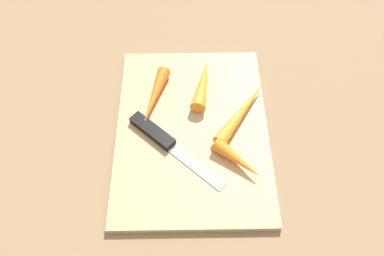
{
  "coord_description": "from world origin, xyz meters",
  "views": [
    {
      "loc": [
        -0.37,
        0.01,
        0.56
      ],
      "look_at": [
        0.0,
        0.0,
        0.01
      ],
      "focal_mm": 36.17,
      "sensor_mm": 36.0,
      "label": 1
    }
  ],
  "objects_px": {
    "carrot_longest": "(242,111)",
    "carrot_shortest": "(238,160)",
    "knife": "(158,135)",
    "cutting_board": "(192,130)",
    "carrot_short": "(203,83)",
    "carrot_long": "(154,96)"
  },
  "relations": [
    {
      "from": "knife",
      "to": "carrot_longest",
      "type": "bearing_deg",
      "value": 59.06
    },
    {
      "from": "cutting_board",
      "to": "carrot_long",
      "type": "xyz_separation_m",
      "value": [
        0.06,
        0.07,
        0.02
      ]
    },
    {
      "from": "cutting_board",
      "to": "carrot_shortest",
      "type": "distance_m",
      "value": 0.1
    },
    {
      "from": "carrot_longest",
      "to": "carrot_shortest",
      "type": "relative_size",
      "value": 1.69
    },
    {
      "from": "carrot_short",
      "to": "knife",
      "type": "bearing_deg",
      "value": 154.54
    },
    {
      "from": "knife",
      "to": "carrot_short",
      "type": "distance_m",
      "value": 0.13
    },
    {
      "from": "carrot_long",
      "to": "carrot_shortest",
      "type": "relative_size",
      "value": 1.38
    },
    {
      "from": "knife",
      "to": "carrot_shortest",
      "type": "xyz_separation_m",
      "value": [
        -0.05,
        -0.13,
        0.01
      ]
    },
    {
      "from": "cutting_board",
      "to": "carrot_shortest",
      "type": "height_order",
      "value": "carrot_shortest"
    },
    {
      "from": "carrot_long",
      "to": "carrot_shortest",
      "type": "height_order",
      "value": "same"
    },
    {
      "from": "cutting_board",
      "to": "carrot_shortest",
      "type": "relative_size",
      "value": 3.98
    },
    {
      "from": "carrot_long",
      "to": "carrot_short",
      "type": "bearing_deg",
      "value": 122.7
    },
    {
      "from": "carrot_longest",
      "to": "carrot_shortest",
      "type": "height_order",
      "value": "same"
    },
    {
      "from": "carrot_short",
      "to": "carrot_shortest",
      "type": "distance_m",
      "value": 0.17
    },
    {
      "from": "cutting_board",
      "to": "carrot_short",
      "type": "height_order",
      "value": "carrot_short"
    },
    {
      "from": "carrot_short",
      "to": "carrot_long",
      "type": "bearing_deg",
      "value": 118.64
    },
    {
      "from": "knife",
      "to": "carrot_short",
      "type": "bearing_deg",
      "value": 96.18
    },
    {
      "from": "carrot_long",
      "to": "carrot_shortest",
      "type": "xyz_separation_m",
      "value": [
        -0.13,
        -0.14,
        0.0
      ]
    },
    {
      "from": "carrot_short",
      "to": "carrot_shortest",
      "type": "height_order",
      "value": "carrot_short"
    },
    {
      "from": "carrot_shortest",
      "to": "carrot_long",
      "type": "bearing_deg",
      "value": 179.95
    },
    {
      "from": "cutting_board",
      "to": "carrot_short",
      "type": "distance_m",
      "value": 0.09
    },
    {
      "from": "cutting_board",
      "to": "carrot_shortest",
      "type": "bearing_deg",
      "value": -134.54
    }
  ]
}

